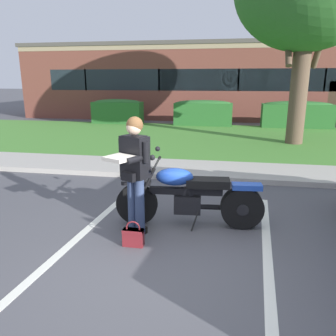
{
  "coord_description": "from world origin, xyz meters",
  "views": [
    {
      "loc": [
        0.67,
        -3.68,
        2.19
      ],
      "look_at": [
        -0.22,
        1.23,
        0.85
      ],
      "focal_mm": 35.5,
      "sensor_mm": 36.0,
      "label": 1
    }
  ],
  "objects_px": {
    "hedge_center_left": "(203,113)",
    "hedge_left": "(118,111)",
    "rider_person": "(134,167)",
    "handbag": "(133,236)",
    "brick_building": "(237,81)",
    "motorcycle": "(195,196)",
    "hedge_center_right": "(297,114)"
  },
  "relations": [
    {
      "from": "hedge_center_left",
      "to": "rider_person",
      "type": "bearing_deg",
      "value": -90.33
    },
    {
      "from": "motorcycle",
      "to": "hedge_left",
      "type": "height_order",
      "value": "hedge_left"
    },
    {
      "from": "motorcycle",
      "to": "hedge_center_left",
      "type": "relative_size",
      "value": 0.82
    },
    {
      "from": "rider_person",
      "to": "hedge_left",
      "type": "bearing_deg",
      "value": 109.69
    },
    {
      "from": "hedge_center_left",
      "to": "hedge_left",
      "type": "bearing_deg",
      "value": 180.0
    },
    {
      "from": "motorcycle",
      "to": "rider_person",
      "type": "height_order",
      "value": "rider_person"
    },
    {
      "from": "motorcycle",
      "to": "hedge_left",
      "type": "xyz_separation_m",
      "value": [
        -5.0,
        11.27,
        0.17
      ]
    },
    {
      "from": "rider_person",
      "to": "hedge_center_right",
      "type": "bearing_deg",
      "value": 69.72
    },
    {
      "from": "hedge_left",
      "to": "hedge_center_right",
      "type": "height_order",
      "value": "same"
    },
    {
      "from": "handbag",
      "to": "hedge_center_right",
      "type": "distance_m",
      "value": 12.8
    },
    {
      "from": "rider_person",
      "to": "hedge_center_right",
      "type": "height_order",
      "value": "rider_person"
    },
    {
      "from": "motorcycle",
      "to": "hedge_left",
      "type": "bearing_deg",
      "value": 113.93
    },
    {
      "from": "motorcycle",
      "to": "hedge_center_right",
      "type": "height_order",
      "value": "hedge_center_right"
    },
    {
      "from": "rider_person",
      "to": "motorcycle",
      "type": "bearing_deg",
      "value": 28.04
    },
    {
      "from": "rider_person",
      "to": "handbag",
      "type": "xyz_separation_m",
      "value": [
        0.07,
        -0.36,
        -0.86
      ]
    },
    {
      "from": "motorcycle",
      "to": "hedge_center_right",
      "type": "bearing_deg",
      "value": 72.69
    },
    {
      "from": "brick_building",
      "to": "hedge_left",
      "type": "bearing_deg",
      "value": -133.37
    },
    {
      "from": "hedge_left",
      "to": "hedge_center_left",
      "type": "height_order",
      "value": "same"
    },
    {
      "from": "rider_person",
      "to": "hedge_center_left",
      "type": "relative_size",
      "value": 0.63
    },
    {
      "from": "rider_person",
      "to": "brick_building",
      "type": "bearing_deg",
      "value": 84.64
    },
    {
      "from": "hedge_left",
      "to": "hedge_center_left",
      "type": "relative_size",
      "value": 0.9
    },
    {
      "from": "hedge_left",
      "to": "hedge_center_right",
      "type": "distance_m",
      "value": 8.51
    },
    {
      "from": "hedge_center_right",
      "to": "handbag",
      "type": "bearing_deg",
      "value": -109.45
    },
    {
      "from": "hedge_left",
      "to": "brick_building",
      "type": "relative_size",
      "value": 0.1
    },
    {
      "from": "handbag",
      "to": "motorcycle",
      "type": "bearing_deg",
      "value": 46.6
    },
    {
      "from": "handbag",
      "to": "rider_person",
      "type": "bearing_deg",
      "value": 100.67
    },
    {
      "from": "handbag",
      "to": "hedge_left",
      "type": "relative_size",
      "value": 0.15
    },
    {
      "from": "motorcycle",
      "to": "brick_building",
      "type": "height_order",
      "value": "brick_building"
    },
    {
      "from": "rider_person",
      "to": "handbag",
      "type": "height_order",
      "value": "rider_person"
    },
    {
      "from": "handbag",
      "to": "brick_building",
      "type": "bearing_deg",
      "value": 84.95
    },
    {
      "from": "hedge_left",
      "to": "handbag",
      "type": "bearing_deg",
      "value": -70.56
    },
    {
      "from": "hedge_left",
      "to": "hedge_center_left",
      "type": "distance_m",
      "value": 4.26
    }
  ]
}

